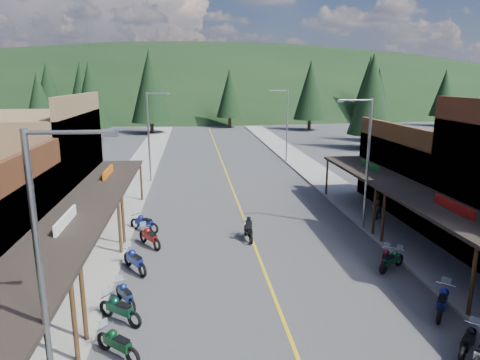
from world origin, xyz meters
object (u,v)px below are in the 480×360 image
object	(u,v)px
pedestrian_east_b	(376,205)
bike_west_7	(120,308)
streetlight_1	(150,133)
bike_east_9	(385,258)
pine_7	(48,89)
pine_1	(81,89)
bike_west_10	(150,236)
shop_east_3	(438,175)
streetlight_3	(286,122)
bike_east_7	(443,300)
pine_5	(369,85)
pine_8	(39,105)
bike_east_8	(392,259)
pine_3	(230,93)
bike_west_8	(125,294)
bike_east_6	(469,340)
pine_4	(310,90)
bike_west_11	(144,222)
pine_2	(150,86)
rider_on_bike	(248,230)
pine_6	(444,93)
bike_west_9	(135,259)
shop_west_3	(24,171)
pine_9	(378,98)
streetlight_2	(366,159)
bike_west_6	(117,342)
pine_10	(90,95)
pine_11	(372,94)

from	to	relation	value
pedestrian_east_b	bike_west_7	bearing A→B (deg)	8.04
streetlight_1	bike_east_9	xyz separation A→B (m)	(12.91, -19.50, -3.92)
pine_7	pine_1	bearing A→B (deg)	-36.87
bike_west_10	streetlight_1	bearing A→B (deg)	60.39
shop_east_3	streetlight_3	world-z (taller)	streetlight_3
bike_east_7	pine_5	bearing A→B (deg)	107.59
streetlight_3	bike_east_9	world-z (taller)	streetlight_3
pine_8	bike_east_8	world-z (taller)	pine_8
streetlight_1	bike_west_7	size ratio (longest dim) A/B	3.79
streetlight_3	pine_3	size ratio (longest dim) A/B	0.73
bike_west_8	bike_east_7	bearing A→B (deg)	-39.07
pine_7	bike_east_6	world-z (taller)	pine_7
pine_4	bike_west_10	bearing A→B (deg)	-114.02
bike_west_7	bike_west_11	xyz separation A→B (m)	(-0.12, 10.10, 0.01)
pine_1	pedestrian_east_b	xyz separation A→B (m)	(32.48, -60.60, -6.17)
pine_5	pedestrian_east_b	world-z (taller)	pine_5
pine_2	pine_4	world-z (taller)	pine_2
pine_5	rider_on_bike	distance (m)	73.80
pine_4	pine_6	world-z (taller)	pine_4
bike_west_8	streetlight_1	bearing A→B (deg)	62.42
bike_east_6	shop_east_3	bearing A→B (deg)	110.75
pine_4	streetlight_3	bearing A→B (deg)	-110.22
bike_east_7	bike_east_9	bearing A→B (deg)	132.77
shop_east_3	pine_6	size ratio (longest dim) A/B	0.99
pine_6	bike_west_11	distance (m)	76.09
pine_4	streetlight_1	bearing A→B (deg)	-123.29
bike_west_7	bike_west_8	size ratio (longest dim) A/B	1.12
streetlight_3	pine_6	world-z (taller)	pine_6
bike_west_9	rider_on_bike	distance (m)	6.97
pine_8	rider_on_bike	world-z (taller)	pine_8
pine_1	pine_4	size ratio (longest dim) A/B	1.00
pine_6	bike_west_9	world-z (taller)	pine_6
rider_on_bike	pedestrian_east_b	size ratio (longest dim) A/B	1.08
pine_7	bike_west_11	bearing A→B (deg)	-69.03
shop_east_3	pedestrian_east_b	xyz separation A→B (m)	(-5.27, -1.90, -1.46)
shop_west_3	bike_west_11	size ratio (longest dim) A/B	5.04
pine_5	bike_east_7	distance (m)	79.21
pine_2	bike_west_10	distance (m)	52.09
streetlight_3	pine_9	distance (m)	22.79
pine_6	streetlight_2	bearing A→B (deg)	-124.89
bike_west_6	pine_10	bearing A→B (deg)	53.90
pine_10	bike_west_6	bearing A→B (deg)	-77.24
bike_west_8	bike_west_10	world-z (taller)	bike_west_10
pine_7	bike_west_8	size ratio (longest dim) A/B	6.61
streetlight_1	pine_3	distance (m)	45.39
bike_west_9	pine_11	bearing A→B (deg)	20.44
bike_east_6	pedestrian_east_b	size ratio (longest dim) A/B	1.03
streetlight_2	streetlight_3	xyz separation A→B (m)	(0.00, 22.00, 0.00)
bike_west_10	bike_east_8	xyz separation A→B (m)	(11.97, -4.38, -0.06)
bike_east_9	bike_west_6	bearing A→B (deg)	-123.95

